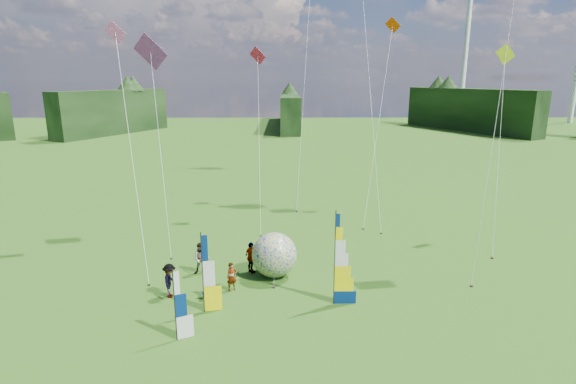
{
  "coord_description": "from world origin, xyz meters",
  "views": [
    {
      "loc": [
        -1.15,
        -17.21,
        10.92
      ],
      "look_at": [
        -1.0,
        4.0,
        5.5
      ],
      "focal_mm": 28.0,
      "sensor_mm": 36.0,
      "label": 1
    }
  ],
  "objects_px": {
    "spectator_a": "(232,277)",
    "spectator_d": "(251,258)",
    "spectator_c": "(170,281)",
    "kite_whale": "(370,69)",
    "spectator_b": "(201,259)",
    "feather_banner_main": "(335,260)",
    "side_banner_far": "(175,307)",
    "camp_chair": "(208,290)",
    "side_banner_left": "(203,274)",
    "bol_inflatable": "(274,255)"
  },
  "relations": [
    {
      "from": "spectator_a",
      "to": "spectator_d",
      "type": "relative_size",
      "value": 0.84
    },
    {
      "from": "spectator_c",
      "to": "kite_whale",
      "type": "relative_size",
      "value": 0.08
    },
    {
      "from": "spectator_b",
      "to": "feather_banner_main",
      "type": "bearing_deg",
      "value": -28.93
    },
    {
      "from": "side_banner_far",
      "to": "camp_chair",
      "type": "relative_size",
      "value": 3.23
    },
    {
      "from": "feather_banner_main",
      "to": "side_banner_left",
      "type": "bearing_deg",
      "value": -174.26
    },
    {
      "from": "side_banner_left",
      "to": "spectator_d",
      "type": "relative_size",
      "value": 2.11
    },
    {
      "from": "side_banner_left",
      "to": "camp_chair",
      "type": "bearing_deg",
      "value": 82.07
    },
    {
      "from": "feather_banner_main",
      "to": "kite_whale",
      "type": "distance_m",
      "value": 19.69
    },
    {
      "from": "spectator_a",
      "to": "spectator_c",
      "type": "height_order",
      "value": "spectator_c"
    },
    {
      "from": "side_banner_far",
      "to": "side_banner_left",
      "type": "bearing_deg",
      "value": 47.94
    },
    {
      "from": "spectator_a",
      "to": "spectator_c",
      "type": "relative_size",
      "value": 0.86
    },
    {
      "from": "camp_chair",
      "to": "spectator_a",
      "type": "bearing_deg",
      "value": 40.1
    },
    {
      "from": "feather_banner_main",
      "to": "spectator_d",
      "type": "height_order",
      "value": "feather_banner_main"
    },
    {
      "from": "bol_inflatable",
      "to": "spectator_d",
      "type": "xyz_separation_m",
      "value": [
        -1.34,
        0.45,
        -0.35
      ]
    },
    {
      "from": "feather_banner_main",
      "to": "kite_whale",
      "type": "bearing_deg",
      "value": 74.6
    },
    {
      "from": "spectator_a",
      "to": "spectator_d",
      "type": "distance_m",
      "value": 2.37
    },
    {
      "from": "bol_inflatable",
      "to": "spectator_c",
      "type": "bearing_deg",
      "value": -154.94
    },
    {
      "from": "side_banner_far",
      "to": "kite_whale",
      "type": "distance_m",
      "value": 25.09
    },
    {
      "from": "feather_banner_main",
      "to": "side_banner_far",
      "type": "bearing_deg",
      "value": -156.71
    },
    {
      "from": "side_banner_left",
      "to": "kite_whale",
      "type": "bearing_deg",
      "value": 49.38
    },
    {
      "from": "feather_banner_main",
      "to": "spectator_a",
      "type": "bearing_deg",
      "value": 163.16
    },
    {
      "from": "side_banner_far",
      "to": "camp_chair",
      "type": "distance_m",
      "value": 3.93
    },
    {
      "from": "spectator_d",
      "to": "kite_whale",
      "type": "relative_size",
      "value": 0.08
    },
    {
      "from": "spectator_b",
      "to": "spectator_d",
      "type": "distance_m",
      "value": 2.83
    },
    {
      "from": "side_banner_left",
      "to": "side_banner_far",
      "type": "height_order",
      "value": "side_banner_left"
    },
    {
      "from": "spectator_c",
      "to": "kite_whale",
      "type": "bearing_deg",
      "value": -42.72
    },
    {
      "from": "bol_inflatable",
      "to": "kite_whale",
      "type": "bearing_deg",
      "value": 61.37
    },
    {
      "from": "side_banner_far",
      "to": "spectator_d",
      "type": "bearing_deg",
      "value": 43.72
    },
    {
      "from": "kite_whale",
      "to": "camp_chair",
      "type": "bearing_deg",
      "value": -116.22
    },
    {
      "from": "kite_whale",
      "to": "spectator_a",
      "type": "bearing_deg",
      "value": -114.93
    },
    {
      "from": "side_banner_left",
      "to": "spectator_d",
      "type": "height_order",
      "value": "side_banner_left"
    },
    {
      "from": "side_banner_left",
      "to": "spectator_b",
      "type": "height_order",
      "value": "side_banner_left"
    },
    {
      "from": "spectator_a",
      "to": "spectator_b",
      "type": "relative_size",
      "value": 0.83
    },
    {
      "from": "feather_banner_main",
      "to": "bol_inflatable",
      "type": "relative_size",
      "value": 1.85
    },
    {
      "from": "spectator_b",
      "to": "kite_whale",
      "type": "height_order",
      "value": "kite_whale"
    },
    {
      "from": "feather_banner_main",
      "to": "spectator_b",
      "type": "bearing_deg",
      "value": 152.71
    },
    {
      "from": "side_banner_far",
      "to": "spectator_a",
      "type": "xyz_separation_m",
      "value": [
        1.83,
        4.65,
        -0.81
      ]
    },
    {
      "from": "bol_inflatable",
      "to": "spectator_a",
      "type": "distance_m",
      "value": 2.86
    },
    {
      "from": "side_banner_left",
      "to": "camp_chair",
      "type": "distance_m",
      "value": 1.94
    },
    {
      "from": "spectator_a",
      "to": "kite_whale",
      "type": "xyz_separation_m",
      "value": [
        9.61,
        15.33,
        10.79
      ]
    },
    {
      "from": "spectator_b",
      "to": "kite_whale",
      "type": "xyz_separation_m",
      "value": [
        11.58,
        13.25,
        10.64
      ]
    },
    {
      "from": "bol_inflatable",
      "to": "camp_chair",
      "type": "bearing_deg",
      "value": -140.82
    },
    {
      "from": "spectator_d",
      "to": "camp_chair",
      "type": "relative_size",
      "value": 1.88
    },
    {
      "from": "feather_banner_main",
      "to": "spectator_d",
      "type": "relative_size",
      "value": 2.54
    },
    {
      "from": "spectator_a",
      "to": "side_banner_left",
      "type": "bearing_deg",
      "value": -144.93
    },
    {
      "from": "spectator_d",
      "to": "side_banner_far",
      "type": "bearing_deg",
      "value": 122.2
    },
    {
      "from": "kite_whale",
      "to": "side_banner_left",
      "type": "bearing_deg",
      "value": -114.19
    },
    {
      "from": "spectator_b",
      "to": "spectator_c",
      "type": "height_order",
      "value": "spectator_b"
    },
    {
      "from": "spectator_c",
      "to": "spectator_d",
      "type": "distance_m",
      "value": 4.9
    },
    {
      "from": "spectator_d",
      "to": "camp_chair",
      "type": "bearing_deg",
      "value": 111.6
    }
  ]
}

